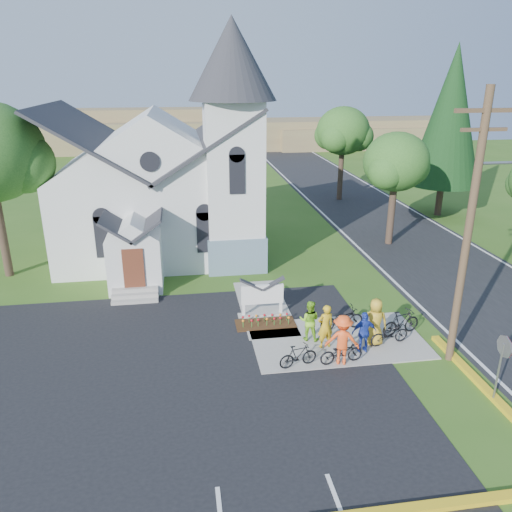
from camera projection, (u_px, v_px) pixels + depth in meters
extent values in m
plane|color=#365E1B|center=(305.00, 350.00, 19.80)|extent=(120.00, 120.00, 0.00)
cube|color=black|center=(119.00, 396.00, 16.95)|extent=(20.00, 16.00, 0.02)
cube|color=black|center=(392.00, 229.00, 35.13)|extent=(8.00, 90.00, 0.02)
cube|color=gray|center=(338.00, 340.00, 20.47)|extent=(7.00, 4.00, 0.05)
cube|color=white|center=(158.00, 211.00, 30.15)|extent=(11.00, 9.00, 5.00)
cube|color=slate|center=(235.00, 248.00, 28.22)|extent=(3.20, 3.20, 2.00)
cube|color=white|center=(234.00, 187.00, 27.01)|extent=(3.00, 3.00, 9.00)
cone|color=#2A2B30|center=(232.00, 59.00, 24.76)|extent=(4.50, 4.50, 4.00)
cube|color=white|center=(136.00, 262.00, 25.10)|extent=(2.60, 2.40, 2.80)
cube|color=#5F2C1B|center=(134.00, 269.00, 23.92)|extent=(1.00, 0.10, 2.00)
cube|color=gray|center=(262.00, 314.00, 22.58)|extent=(2.20, 0.40, 0.10)
cube|color=white|center=(244.00, 306.00, 22.29)|extent=(0.12, 0.12, 1.00)
cube|color=white|center=(281.00, 303.00, 22.53)|extent=(0.12, 0.12, 1.00)
cube|color=white|center=(262.00, 294.00, 22.24)|extent=(1.90, 0.14, 0.90)
cube|color=#351F0E|center=(266.00, 324.00, 21.75)|extent=(2.60, 1.10, 0.07)
cylinder|color=#4E3827|center=(468.00, 235.00, 17.43)|extent=(0.28, 0.28, 10.00)
cube|color=#4E3827|center=(487.00, 110.00, 15.98)|extent=(2.20, 0.14, 0.14)
cube|color=#4E3827|center=(484.00, 130.00, 16.19)|extent=(1.60, 0.12, 0.12)
cylinder|color=gray|center=(509.00, 163.00, 16.73)|extent=(2.20, 0.10, 0.10)
cylinder|color=gray|center=(498.00, 373.00, 16.29)|extent=(0.07, 0.07, 2.20)
cylinder|color=#B21414|center=(505.00, 347.00, 15.95)|extent=(0.04, 0.76, 0.76)
cylinder|color=#32221B|center=(2.00, 232.00, 26.24)|extent=(0.44, 0.44, 4.95)
cylinder|color=#32221B|center=(391.00, 213.00, 31.44)|extent=(0.44, 0.44, 4.05)
ellipsoid|color=#27551D|center=(396.00, 162.00, 30.33)|extent=(4.00, 4.00, 3.60)
cylinder|color=#32221B|center=(341.00, 174.00, 42.57)|extent=(0.44, 0.44, 4.50)
ellipsoid|color=#27551D|center=(343.00, 131.00, 41.33)|extent=(4.40, 4.40, 3.96)
cylinder|color=#32221B|center=(439.00, 200.00, 38.21)|extent=(0.50, 0.50, 2.40)
cone|color=black|center=(450.00, 116.00, 36.07)|extent=(5.20, 5.20, 10.00)
cube|color=olive|center=(252.00, 134.00, 71.92)|extent=(60.00, 8.00, 4.00)
cube|color=olive|center=(139.00, 129.00, 71.24)|extent=(30.00, 6.00, 5.60)
cube|color=olive|center=(363.00, 138.00, 72.50)|extent=(25.00, 6.00, 3.00)
imported|color=gold|center=(325.00, 326.00, 19.60)|extent=(0.73, 0.55, 1.83)
imported|color=black|center=(341.00, 352.00, 18.67)|extent=(1.75, 0.78, 0.89)
imported|color=#7CC625|center=(309.00, 320.00, 20.19)|extent=(1.01, 0.91, 1.71)
imported|color=black|center=(298.00, 356.00, 18.43)|extent=(1.56, 0.74, 0.91)
imported|color=#223BAE|center=(364.00, 332.00, 19.31)|extent=(1.00, 0.43, 1.68)
imported|color=black|center=(342.00, 318.00, 21.11)|extent=(1.99, 0.86, 1.01)
imported|color=#FF511C|center=(342.00, 340.00, 18.49)|extent=(1.42, 1.06, 1.96)
imported|color=black|center=(401.00, 322.00, 20.67)|extent=(1.91, 1.00, 1.10)
imported|color=gold|center=(375.00, 322.00, 19.80)|extent=(1.07, 0.80, 1.97)
imported|color=black|center=(389.00, 334.00, 19.98)|extent=(1.80, 0.94, 0.90)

